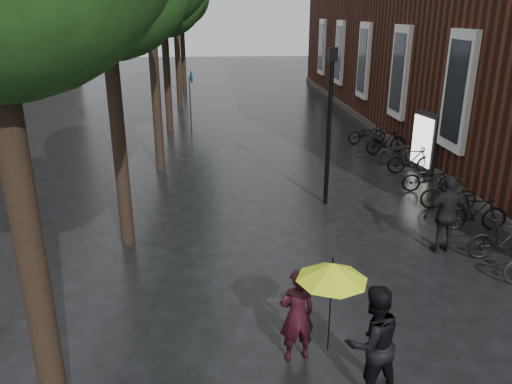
{
  "coord_description": "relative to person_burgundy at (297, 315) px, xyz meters",
  "views": [
    {
      "loc": [
        -1.9,
        -4.16,
        5.28
      ],
      "look_at": [
        -1.06,
        6.15,
        1.53
      ],
      "focal_mm": 35.0,
      "sensor_mm": 36.0,
      "label": 1
    }
  ],
  "objects": [
    {
      "name": "person_burgundy",
      "position": [
        0.0,
        0.0,
        0.0
      ],
      "size": [
        0.66,
        0.51,
        1.61
      ],
      "primitive_type": "imported",
      "rotation": [
        0.0,
        0.0,
        3.36
      ],
      "color": "black",
      "rests_on": "ground"
    },
    {
      "name": "person_black",
      "position": [
        0.94,
        -0.85,
        0.07
      ],
      "size": [
        0.99,
        0.85,
        1.75
      ],
      "primitive_type": "imported",
      "rotation": [
        0.0,
        0.0,
        3.39
      ],
      "color": "black",
      "rests_on": "ground"
    },
    {
      "name": "lime_umbrella",
      "position": [
        0.39,
        -0.51,
        1.03
      ],
      "size": [
        1.04,
        1.04,
        1.53
      ],
      "rotation": [
        0.0,
        0.0,
        -0.32
      ],
      "color": "black",
      "rests_on": "ground"
    },
    {
      "name": "pedestrian_walking",
      "position": [
        3.99,
        3.48,
        0.12
      ],
      "size": [
        1.11,
        0.53,
        1.85
      ],
      "primitive_type": "imported",
      "rotation": [
        0.0,
        0.0,
        3.22
      ],
      "color": "black",
      "rests_on": "ground"
    },
    {
      "name": "parked_bicycles",
      "position": [
        5.33,
        7.7,
        -0.34
      ],
      "size": [
        2.04,
        12.37,
        1.03
      ],
      "color": "black",
      "rests_on": "ground"
    },
    {
      "name": "ad_lightbox",
      "position": [
        6.02,
        9.6,
        0.22
      ],
      "size": [
        0.31,
        1.36,
        2.05
      ],
      "rotation": [
        0.0,
        0.0,
        0.17
      ],
      "color": "black",
      "rests_on": "ground"
    },
    {
      "name": "lamp_post",
      "position": [
        1.94,
        6.77,
        1.86
      ],
      "size": [
        0.23,
        0.23,
        4.39
      ],
      "rotation": [
        0.0,
        0.0,
        0.04
      ],
      "color": "black",
      "rests_on": "ground"
    },
    {
      "name": "cycle_sign",
      "position": [
        -2.27,
        16.05,
        1.04
      ],
      "size": [
        0.15,
        0.51,
        2.8
      ],
      "rotation": [
        0.0,
        0.0,
        0.23
      ],
      "color": "#262628",
      "rests_on": "ground"
    }
  ]
}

